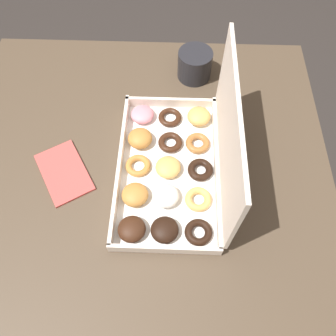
% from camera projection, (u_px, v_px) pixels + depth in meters
% --- Properties ---
extents(ground_plane, '(8.00, 8.00, 0.00)m').
position_uv_depth(ground_plane, '(152.00, 253.00, 1.46)').
color(ground_plane, '#2D2826').
extents(dining_table, '(0.91, 0.94, 0.76)m').
position_uv_depth(dining_table, '(142.00, 189.00, 0.90)').
color(dining_table, '#4C3D2D').
rests_on(dining_table, ground_plane).
extents(donut_box, '(0.40, 0.25, 0.26)m').
position_uv_depth(donut_box, '(179.00, 162.00, 0.75)').
color(donut_box, white).
rests_on(donut_box, dining_table).
extents(coffee_mug, '(0.10, 0.10, 0.08)m').
position_uv_depth(coffee_mug, '(195.00, 64.00, 0.91)').
color(coffee_mug, '#232328').
rests_on(coffee_mug, dining_table).
extents(paper_napkin, '(0.19, 0.17, 0.01)m').
position_uv_depth(paper_napkin, '(64.00, 172.00, 0.79)').
color(paper_napkin, '#CC4C47').
rests_on(paper_napkin, dining_table).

